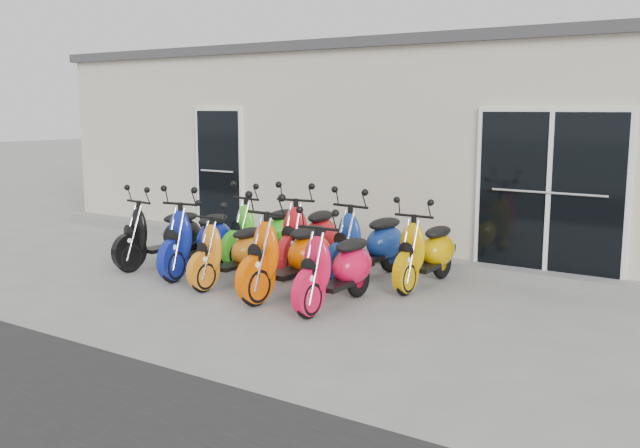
% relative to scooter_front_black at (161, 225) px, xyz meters
% --- Properties ---
extents(ground, '(80.00, 80.00, 0.00)m').
position_rel_scooter_front_black_xyz_m(ground, '(2.35, 0.06, -0.61)').
color(ground, gray).
rests_on(ground, ground).
extents(building, '(14.00, 6.00, 3.20)m').
position_rel_scooter_front_black_xyz_m(building, '(2.35, 5.26, 0.99)').
color(building, beige).
rests_on(building, ground).
extents(roof_cap, '(14.20, 6.20, 0.16)m').
position_rel_scooter_front_black_xyz_m(roof_cap, '(2.35, 5.26, 2.67)').
color(roof_cap, '#3F3F42').
rests_on(roof_cap, building).
extents(front_step, '(14.00, 0.40, 0.15)m').
position_rel_scooter_front_black_xyz_m(front_step, '(2.35, 2.08, -0.54)').
color(front_step, gray).
rests_on(front_step, ground).
extents(door_left, '(1.07, 0.08, 2.22)m').
position_rel_scooter_front_black_xyz_m(door_left, '(-0.85, 2.23, 0.65)').
color(door_left, black).
rests_on(door_left, front_step).
extents(door_right, '(2.02, 0.08, 2.22)m').
position_rel_scooter_front_black_xyz_m(door_right, '(4.95, 2.23, 0.65)').
color(door_right, black).
rests_on(door_right, front_step).
extents(scooter_front_black, '(0.79, 1.72, 1.23)m').
position_rel_scooter_front_black_xyz_m(scooter_front_black, '(0.00, 0.00, 0.00)').
color(scooter_front_black, black).
rests_on(scooter_front_black, ground).
extents(scooter_front_blue, '(0.89, 1.81, 1.28)m').
position_rel_scooter_front_black_xyz_m(scooter_front_blue, '(0.79, -0.06, 0.03)').
color(scooter_front_blue, navy).
rests_on(scooter_front_blue, ground).
extents(scooter_front_orange_a, '(0.61, 1.57, 1.15)m').
position_rel_scooter_front_black_xyz_m(scooter_front_orange_a, '(1.57, -0.26, -0.04)').
color(scooter_front_orange_a, orange).
rests_on(scooter_front_orange_a, ground).
extents(scooter_front_orange_b, '(0.75, 1.84, 1.34)m').
position_rel_scooter_front_black_xyz_m(scooter_front_orange_b, '(2.54, -0.30, 0.05)').
color(scooter_front_orange_b, '#EC5600').
rests_on(scooter_front_orange_b, ground).
extents(scooter_front_red, '(0.63, 1.67, 1.22)m').
position_rel_scooter_front_black_xyz_m(scooter_front_red, '(3.30, -0.42, -0.00)').
color(scooter_front_red, '#E90D3B').
rests_on(scooter_front_red, ground).
extents(scooter_back_green, '(0.87, 1.77, 1.25)m').
position_rel_scooter_front_black_xyz_m(scooter_back_green, '(1.14, 1.01, 0.01)').
color(scooter_back_green, '#45D622').
rests_on(scooter_back_green, ground).
extents(scooter_back_red, '(0.90, 1.85, 1.31)m').
position_rel_scooter_front_black_xyz_m(scooter_back_red, '(1.95, 0.97, 0.04)').
color(scooter_back_red, red).
rests_on(scooter_back_red, ground).
extents(scooter_back_blue, '(0.83, 1.81, 1.29)m').
position_rel_scooter_front_black_xyz_m(scooter_back_blue, '(2.92, 0.99, 0.03)').
color(scooter_back_blue, navy).
rests_on(scooter_back_blue, ground).
extents(scooter_back_yellow, '(0.60, 1.64, 1.21)m').
position_rel_scooter_front_black_xyz_m(scooter_back_yellow, '(3.75, 1.04, -0.01)').
color(scooter_back_yellow, '#CE9700').
rests_on(scooter_back_yellow, ground).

